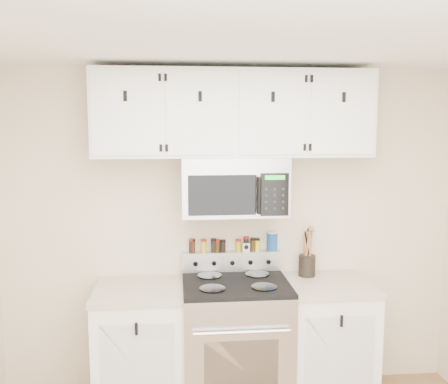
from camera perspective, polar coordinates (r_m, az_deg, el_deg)
name	(u,v)px	position (r m, az deg, el deg)	size (l,w,h in m)	color
back_wall	(231,232)	(3.87, 0.82, -4.54)	(3.50, 0.01, 2.50)	beige
ceiling	(280,17)	(2.10, 6.41, 19.26)	(3.50, 3.50, 0.01)	white
range	(236,343)	(3.81, 1.34, -16.85)	(0.76, 0.65, 1.10)	#B7B7BA
base_cabinet_left	(141,349)	(3.83, -9.49, -17.25)	(0.64, 0.62, 0.92)	white
base_cabinet_right	(326,341)	(3.98, 11.63, -16.33)	(0.64, 0.62, 0.92)	white
microwave	(234,186)	(3.62, 1.17, 0.70)	(0.76, 0.44, 0.42)	#9E9EA3
upper_cabinets	(234,114)	(3.62, 1.13, 8.94)	(2.00, 0.35, 0.62)	white
utensil_crock	(307,264)	(3.91, 9.46, -8.09)	(0.13, 0.13, 0.38)	black
kitchen_timer	(246,247)	(3.88, 2.51, -6.30)	(0.06, 0.05, 0.07)	silver
salt_canister	(272,241)	(3.90, 5.51, -5.61)	(0.08, 0.08, 0.15)	#154793
spice_jar_0	(192,246)	(3.84, -3.73, -6.12)	(0.04, 0.04, 0.11)	black
spice_jar_1	(193,246)	(3.84, -3.61, -6.14)	(0.04, 0.04, 0.11)	#41200F
spice_jar_2	(204,246)	(3.84, -2.33, -6.15)	(0.04, 0.04, 0.10)	gold
spice_jar_3	(214,245)	(3.85, -1.19, -6.11)	(0.04, 0.04, 0.10)	black
spice_jar_4	(217,246)	(3.85, -0.78, -6.16)	(0.04, 0.04, 0.10)	#3B270E
spice_jar_5	(223,246)	(3.86, -0.12, -6.16)	(0.04, 0.04, 0.09)	black
spice_jar_6	(238,245)	(3.87, 1.66, -6.10)	(0.04, 0.04, 0.10)	gold
spice_jar_7	(246,244)	(3.87, 2.54, -5.94)	(0.04, 0.04, 0.12)	black
spice_jar_8	(253,244)	(3.88, 3.33, -6.01)	(0.04, 0.04, 0.10)	#39270D
spice_jar_9	(257,245)	(3.89, 3.82, -6.01)	(0.04, 0.04, 0.10)	yellow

